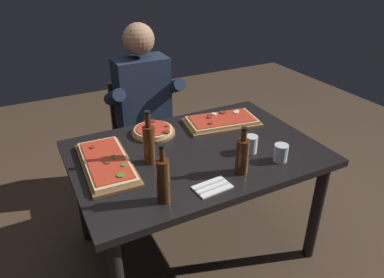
{
  "coord_description": "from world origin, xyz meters",
  "views": [
    {
      "loc": [
        -0.83,
        -1.58,
        1.78
      ],
      "look_at": [
        0.0,
        0.05,
        0.79
      ],
      "focal_mm": 33.53,
      "sensor_mm": 36.0,
      "label": 1
    }
  ],
  "objects_px": {
    "tumbler_near_camera": "(281,154)",
    "seated_diner": "(145,106)",
    "pizza_round_far": "(153,131)",
    "vinegar_bottle_green": "(243,155)",
    "tumbler_far_side": "(251,144)",
    "pizza_rectangular_left": "(107,163)",
    "oil_bottle_amber": "(163,180)",
    "wine_bottle_dark": "(149,142)",
    "diner_chair": "(142,131)",
    "dining_table": "(196,164)",
    "pizza_rectangular_front": "(222,121)"
  },
  "relations": [
    {
      "from": "vinegar_bottle_green",
      "to": "tumbler_near_camera",
      "type": "relative_size",
      "value": 2.67
    },
    {
      "from": "pizza_rectangular_front",
      "to": "pizza_rectangular_left",
      "type": "bearing_deg",
      "value": -168.8
    },
    {
      "from": "seated_diner",
      "to": "pizza_round_far",
      "type": "bearing_deg",
      "value": -103.61
    },
    {
      "from": "pizza_rectangular_left",
      "to": "vinegar_bottle_green",
      "type": "bearing_deg",
      "value": -31.71
    },
    {
      "from": "seated_diner",
      "to": "tumbler_far_side",
      "type": "bearing_deg",
      "value": -71.12
    },
    {
      "from": "pizza_round_far",
      "to": "tumbler_far_side",
      "type": "xyz_separation_m",
      "value": [
        0.41,
        -0.46,
        0.03
      ]
    },
    {
      "from": "seated_diner",
      "to": "tumbler_near_camera",
      "type": "bearing_deg",
      "value": -69.26
    },
    {
      "from": "tumbler_far_side",
      "to": "pizza_rectangular_left",
      "type": "bearing_deg",
      "value": 163.68
    },
    {
      "from": "diner_chair",
      "to": "wine_bottle_dark",
      "type": "bearing_deg",
      "value": -106.02
    },
    {
      "from": "dining_table",
      "to": "wine_bottle_dark",
      "type": "distance_m",
      "value": 0.35
    },
    {
      "from": "vinegar_bottle_green",
      "to": "seated_diner",
      "type": "relative_size",
      "value": 0.19
    },
    {
      "from": "seated_diner",
      "to": "oil_bottle_amber",
      "type": "bearing_deg",
      "value": -106.02
    },
    {
      "from": "tumbler_near_camera",
      "to": "seated_diner",
      "type": "distance_m",
      "value": 1.12
    },
    {
      "from": "dining_table",
      "to": "tumbler_near_camera",
      "type": "bearing_deg",
      "value": -40.58
    },
    {
      "from": "vinegar_bottle_green",
      "to": "diner_chair",
      "type": "height_order",
      "value": "vinegar_bottle_green"
    },
    {
      "from": "oil_bottle_amber",
      "to": "vinegar_bottle_green",
      "type": "xyz_separation_m",
      "value": [
        0.45,
        0.04,
        -0.01
      ]
    },
    {
      "from": "pizza_round_far",
      "to": "seated_diner",
      "type": "xyz_separation_m",
      "value": [
        0.1,
        0.43,
        -0.02
      ]
    },
    {
      "from": "tumbler_far_side",
      "to": "seated_diner",
      "type": "height_order",
      "value": "seated_diner"
    },
    {
      "from": "dining_table",
      "to": "pizza_round_far",
      "type": "relative_size",
      "value": 5.16
    },
    {
      "from": "seated_diner",
      "to": "vinegar_bottle_green",
      "type": "bearing_deg",
      "value": -82.21
    },
    {
      "from": "tumbler_far_side",
      "to": "pizza_rectangular_front",
      "type": "bearing_deg",
      "value": 83.21
    },
    {
      "from": "pizza_rectangular_left",
      "to": "oil_bottle_amber",
      "type": "height_order",
      "value": "oil_bottle_amber"
    },
    {
      "from": "tumbler_near_camera",
      "to": "seated_diner",
      "type": "relative_size",
      "value": 0.07
    },
    {
      "from": "pizza_rectangular_front",
      "to": "diner_chair",
      "type": "height_order",
      "value": "diner_chair"
    },
    {
      "from": "pizza_rectangular_front",
      "to": "vinegar_bottle_green",
      "type": "bearing_deg",
      "value": -111.2
    },
    {
      "from": "pizza_rectangular_front",
      "to": "oil_bottle_amber",
      "type": "relative_size",
      "value": 1.75
    },
    {
      "from": "tumbler_near_camera",
      "to": "diner_chair",
      "type": "height_order",
      "value": "diner_chair"
    },
    {
      "from": "tumbler_near_camera",
      "to": "diner_chair",
      "type": "bearing_deg",
      "value": 108.76
    },
    {
      "from": "vinegar_bottle_green",
      "to": "tumbler_far_side",
      "type": "xyz_separation_m",
      "value": [
        0.16,
        0.15,
        -0.05
      ]
    },
    {
      "from": "wine_bottle_dark",
      "to": "seated_diner",
      "type": "bearing_deg",
      "value": 71.51
    },
    {
      "from": "pizza_rectangular_front",
      "to": "pizza_round_far",
      "type": "distance_m",
      "value": 0.46
    },
    {
      "from": "tumbler_near_camera",
      "to": "tumbler_far_side",
      "type": "xyz_separation_m",
      "value": [
        -0.09,
        0.15,
        0.01
      ]
    },
    {
      "from": "tumbler_near_camera",
      "to": "pizza_rectangular_left",
      "type": "bearing_deg",
      "value": 156.34
    },
    {
      "from": "pizza_round_far",
      "to": "pizza_rectangular_left",
      "type": "bearing_deg",
      "value": -146.98
    },
    {
      "from": "dining_table",
      "to": "pizza_rectangular_front",
      "type": "relative_size",
      "value": 2.72
    },
    {
      "from": "pizza_rectangular_left",
      "to": "tumbler_far_side",
      "type": "distance_m",
      "value": 0.8
    },
    {
      "from": "wine_bottle_dark",
      "to": "tumbler_near_camera",
      "type": "xyz_separation_m",
      "value": [
        0.64,
        -0.31,
        -0.08
      ]
    },
    {
      "from": "pizza_rectangular_front",
      "to": "seated_diner",
      "type": "distance_m",
      "value": 0.61
    },
    {
      "from": "tumbler_far_side",
      "to": "seated_diner",
      "type": "xyz_separation_m",
      "value": [
        -0.3,
        0.89,
        -0.05
      ]
    },
    {
      "from": "pizza_rectangular_front",
      "to": "diner_chair",
      "type": "bearing_deg",
      "value": 119.35
    },
    {
      "from": "pizza_round_far",
      "to": "vinegar_bottle_green",
      "type": "height_order",
      "value": "vinegar_bottle_green"
    },
    {
      "from": "diner_chair",
      "to": "dining_table",
      "type": "bearing_deg",
      "value": -87.59
    },
    {
      "from": "dining_table",
      "to": "vinegar_bottle_green",
      "type": "xyz_separation_m",
      "value": [
        0.11,
        -0.31,
        0.2
      ]
    },
    {
      "from": "vinegar_bottle_green",
      "to": "seated_diner",
      "type": "distance_m",
      "value": 1.06
    },
    {
      "from": "pizza_rectangular_front",
      "to": "diner_chair",
      "type": "xyz_separation_m",
      "value": [
        -0.35,
        0.62,
        -0.27
      ]
    },
    {
      "from": "wine_bottle_dark",
      "to": "oil_bottle_amber",
      "type": "height_order",
      "value": "wine_bottle_dark"
    },
    {
      "from": "pizza_rectangular_left",
      "to": "diner_chair",
      "type": "bearing_deg",
      "value": 59.36
    },
    {
      "from": "tumbler_near_camera",
      "to": "tumbler_far_side",
      "type": "height_order",
      "value": "tumbler_far_side"
    },
    {
      "from": "dining_table",
      "to": "diner_chair",
      "type": "relative_size",
      "value": 1.61
    },
    {
      "from": "oil_bottle_amber",
      "to": "seated_diner",
      "type": "xyz_separation_m",
      "value": [
        0.31,
        1.08,
        -0.11
      ]
    }
  ]
}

